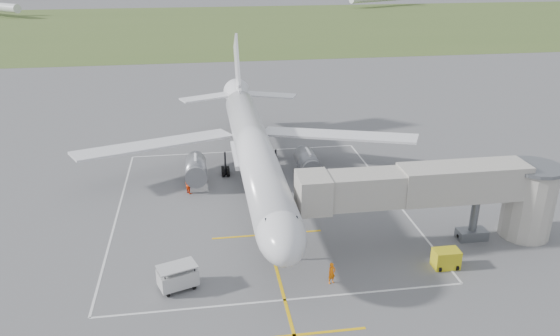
{
  "coord_description": "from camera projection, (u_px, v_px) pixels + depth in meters",
  "views": [
    {
      "loc": [
        -5.46,
        -53.3,
        24.4
      ],
      "look_at": [
        2.1,
        -4.0,
        4.0
      ],
      "focal_mm": 35.0,
      "sensor_mm": 36.0,
      "label": 1
    }
  ],
  "objects": [
    {
      "name": "ramp_worker_nose",
      "position": [
        332.0,
        273.0,
        42.19
      ],
      "size": [
        0.75,
        0.62,
        1.77
      ],
      "primitive_type": "imported",
      "rotation": [
        0.0,
        0.0,
        0.36
      ],
      "color": "orange",
      "rests_on": "ground"
    },
    {
      "name": "airliner",
      "position": [
        254.0,
        149.0,
        57.79
      ],
      "size": [
        38.93,
        46.75,
        13.52
      ],
      "color": "silver",
      "rests_on": "ground"
    },
    {
      "name": "distant_aircraft",
      "position": [
        200.0,
        1.0,
        217.81
      ],
      "size": [
        182.05,
        32.18,
        8.85
      ],
      "color": "silver",
      "rests_on": "ground"
    },
    {
      "name": "baggage_cart",
      "position": [
        178.0,
        277.0,
        41.46
      ],
      "size": [
        3.28,
        2.58,
        2.0
      ],
      "rotation": [
        0.0,
        0.0,
        0.34
      ],
      "color": "#B1B1B1",
      "rests_on": "ground"
    },
    {
      "name": "grass_strip",
      "position": [
        211.0,
        26.0,
        177.69
      ],
      "size": [
        700.0,
        120.0,
        0.02
      ],
      "primitive_type": "cube",
      "color": "#465B27",
      "rests_on": "ground"
    },
    {
      "name": "gpu_unit",
      "position": [
        446.0,
        259.0,
        44.34
      ],
      "size": [
        2.1,
        1.5,
        1.57
      ],
      "rotation": [
        0.0,
        0.0,
        -0.01
      ],
      "color": "gold",
      "rests_on": "ground"
    },
    {
      "name": "ramp_worker_wing",
      "position": [
        189.0,
        185.0,
        57.66
      ],
      "size": [
        1.12,
        1.17,
        1.91
      ],
      "primitive_type": "imported",
      "rotation": [
        0.0,
        0.0,
        2.17
      ],
      "color": "red",
      "rests_on": "ground"
    },
    {
      "name": "jet_bridge",
      "position": [
        453.0,
        192.0,
        46.82
      ],
      "size": [
        23.4,
        5.0,
        7.2
      ],
      "color": "gray",
      "rests_on": "ground"
    },
    {
      "name": "ground",
      "position": [
        255.0,
        190.0,
        58.76
      ],
      "size": [
        700.0,
        700.0,
        0.0
      ],
      "primitive_type": "plane",
      "color": "#535456",
      "rests_on": "ground"
    },
    {
      "name": "apron_markings",
      "position": [
        262.0,
        214.0,
        53.44
      ],
      "size": [
        28.2,
        60.0,
        0.01
      ],
      "color": "#E6AF0D",
      "rests_on": "ground"
    }
  ]
}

